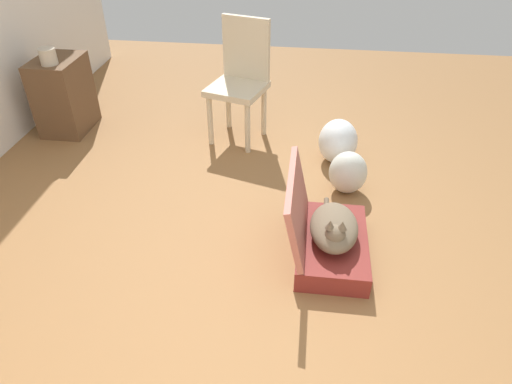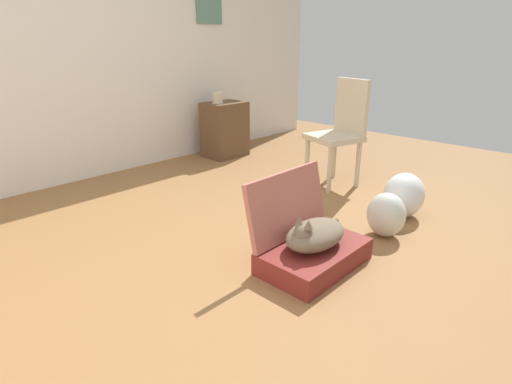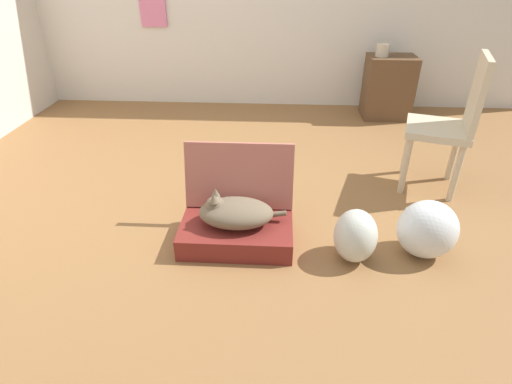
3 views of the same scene
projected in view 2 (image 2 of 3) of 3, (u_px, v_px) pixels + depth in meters
name	position (u px, v px, depth m)	size (l,w,h in m)	color
ground_plane	(259.00, 243.00, 2.76)	(7.68, 7.68, 0.00)	olive
wall_back	(83.00, 40.00, 3.77)	(6.40, 0.15, 2.60)	silver
suitcase_base	(314.00, 256.00, 2.46)	(0.67, 0.41, 0.14)	maroon
suitcase_lid	(287.00, 205.00, 2.50)	(0.67, 0.41, 0.04)	#B26356
cat	(314.00, 234.00, 2.40)	(0.52, 0.28, 0.22)	brown
plastic_bag_white	(386.00, 215.00, 2.82)	(0.24, 0.27, 0.32)	silver
plastic_bag_clear	(404.00, 195.00, 3.13)	(0.34, 0.30, 0.35)	silver
side_table	(225.00, 129.00, 4.78)	(0.48, 0.36, 0.63)	brown
vase_tall	(217.00, 98.00, 4.55)	(0.13, 0.13, 0.13)	#B7AD99
chair	(340.00, 129.00, 3.76)	(0.52, 0.53, 0.98)	beige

